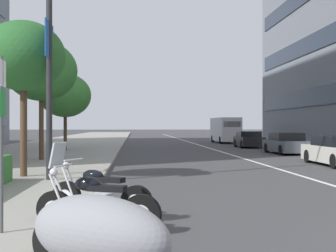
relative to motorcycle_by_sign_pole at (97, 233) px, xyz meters
The scene contains 12 objects.
sidewalk_right_plaza 30.68m from the motorcycle_by_sign_pole, 10.40° to the left, with size 160.00×9.92×0.15m, color gray.
lane_centre_stripe 35.73m from the motorcycle_by_sign_pole, 10.10° to the right, with size 110.00×0.16×0.01m, color silver.
motorcycle_by_sign_pole is the anchor object (origin of this frame).
motorcycle_mid_row 2.48m from the motorcycle_by_sign_pole, ahead, with size 0.93×2.14×1.48m.
motorcycle_far_end_row 3.77m from the motorcycle_by_sign_pole, ahead, with size 1.16×2.03×1.10m.
car_approaching_light 25.18m from the motorcycle_by_sign_pole, 23.28° to the right, with size 4.39×1.95×1.32m.
car_lead_in_lane 32.91m from the motorcycle_by_sign_pole, 17.00° to the right, with size 4.21×1.98×1.31m.
delivery_van_ahead 42.46m from the motorcycle_by_sign_pole, 13.13° to the right, with size 6.15×2.15×2.55m.
parking_sign_by_curb 2.71m from the motorcycle_by_sign_pole, 41.10° to the left, with size 0.32×0.06×2.66m.
street_tree_far_plaza 10.77m from the motorcycle_by_sign_pole, 17.66° to the left, with size 2.64×2.64×4.96m.
street_tree_by_lamp_post 17.86m from the motorcycle_by_sign_pole, 13.17° to the left, with size 3.38×3.38×5.66m.
street_tree_mid_sidewalk 26.33m from the motorcycle_by_sign_pole, ahead, with size 3.41×3.41×5.07m.
Camera 1 is at (-5.54, 5.83, 1.77)m, focal length 49.71 mm.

